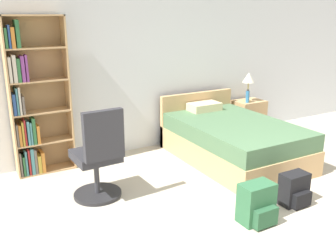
% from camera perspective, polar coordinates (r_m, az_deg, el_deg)
% --- Properties ---
extents(ground_plane, '(14.00, 14.00, 0.00)m').
position_cam_1_polar(ground_plane, '(3.81, 21.60, -17.12)').
color(ground_plane, '#BCB29E').
extents(wall_back, '(9.00, 0.06, 2.60)m').
position_cam_1_polar(wall_back, '(5.79, -2.43, 9.32)').
color(wall_back, silver).
rests_on(wall_back, ground_plane).
extents(bookshelf, '(0.75, 0.27, 2.04)m').
position_cam_1_polar(bookshelf, '(5.10, -19.98, 3.27)').
color(bookshelf, tan).
rests_on(bookshelf, ground_plane).
extents(bed, '(1.32, 2.04, 0.83)m').
position_cam_1_polar(bed, '(5.50, 9.65, -2.05)').
color(bed, tan).
rests_on(bed, ground_plane).
extents(office_chair, '(0.55, 0.61, 1.09)m').
position_cam_1_polar(office_chair, '(4.26, -10.52, -4.89)').
color(office_chair, '#232326').
rests_on(office_chair, ground_plane).
extents(nightstand, '(0.52, 0.41, 0.60)m').
position_cam_1_polar(nightstand, '(6.72, 12.13, 1.31)').
color(nightstand, tan).
rests_on(nightstand, ground_plane).
extents(table_lamp, '(0.21, 0.21, 0.50)m').
position_cam_1_polar(table_lamp, '(6.50, 12.19, 7.07)').
color(table_lamp, tan).
rests_on(table_lamp, nightstand).
extents(water_bottle, '(0.06, 0.06, 0.22)m').
position_cam_1_polar(water_bottle, '(6.47, 12.03, 4.42)').
color(water_bottle, teal).
rests_on(water_bottle, nightstand).
extents(backpack_black, '(0.31, 0.25, 0.37)m').
position_cam_1_polar(backpack_black, '(4.44, 18.72, -9.20)').
color(backpack_black, black).
rests_on(backpack_black, ground_plane).
extents(backpack_green, '(0.35, 0.30, 0.42)m').
position_cam_1_polar(backpack_green, '(3.97, 13.43, -11.51)').
color(backpack_green, '#2D603D').
rests_on(backpack_green, ground_plane).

